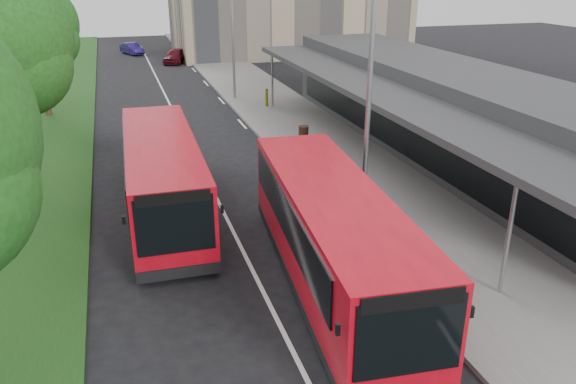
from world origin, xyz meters
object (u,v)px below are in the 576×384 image
at_px(tree_far, 35,30).
at_px(bus_second, 163,177).
at_px(lamp_post_far, 231,25).
at_px(bollard, 267,98).
at_px(litter_bin, 303,135).
at_px(lamp_post_near, 367,87).
at_px(car_near, 176,56).
at_px(car_far, 132,49).
at_px(bus_main, 332,237).

height_order(tree_far, bus_second, tree_far).
bearing_deg(lamp_post_far, bollard, -64.13).
relative_size(tree_far, litter_bin, 8.68).
relative_size(tree_far, lamp_post_near, 0.94).
height_order(car_near, car_far, car_near).
distance_m(litter_bin, car_near, 27.10).
relative_size(tree_far, bus_second, 0.77).
height_order(bus_second, bollard, bus_second).
xyz_separation_m(bus_main, bus_second, (-3.84, 6.08, -0.03)).
distance_m(lamp_post_far, bollard, 5.20).
height_order(tree_far, bollard, tree_far).
relative_size(tree_far, car_far, 2.27).
relative_size(bus_second, bollard, 9.24).
relative_size(lamp_post_near, bus_second, 0.82).
bearing_deg(car_far, lamp_post_far, -98.50).
distance_m(tree_far, car_far, 24.61).
bearing_deg(bus_second, tree_far, 108.78).
height_order(bollard, car_far, bollard).
bearing_deg(bus_main, lamp_post_near, 59.23).
bearing_deg(tree_far, lamp_post_near, -59.71).
height_order(lamp_post_far, car_near, lamp_post_far).
height_order(bus_second, car_far, bus_second).
height_order(bus_second, car_near, bus_second).
distance_m(tree_far, bus_second, 17.20).
bearing_deg(lamp_post_near, bus_main, -125.78).
distance_m(car_near, car_far, 7.41).
bearing_deg(lamp_post_near, bus_second, 153.99).
bearing_deg(bollard, bus_second, -118.07).
bearing_deg(litter_bin, bus_second, -139.55).
xyz_separation_m(bus_main, litter_bin, (3.33, 12.19, -0.87)).
relative_size(lamp_post_near, lamp_post_far, 1.00).
bearing_deg(lamp_post_near, bollard, 85.21).
bearing_deg(bollard, lamp_post_near, -94.79).
distance_m(lamp_post_near, bollard, 17.58).
relative_size(bus_second, litter_bin, 11.34).
distance_m(tree_far, bus_main, 24.12).
relative_size(litter_bin, car_far, 0.26).
distance_m(lamp_post_near, car_near, 36.31).
height_order(bus_main, litter_bin, bus_main).
bearing_deg(bus_main, bus_second, 127.32).
height_order(tree_far, litter_bin, tree_far).
xyz_separation_m(lamp_post_far, bus_main, (-2.24, -23.11, -3.27)).
relative_size(lamp_post_near, car_far, 2.42).
relative_size(lamp_post_far, car_far, 2.42).
bearing_deg(car_far, tree_far, -125.63).
bearing_deg(lamp_post_far, litter_bin, -84.31).
height_order(lamp_post_near, bollard, lamp_post_near).
distance_m(lamp_post_far, car_near, 16.64).
xyz_separation_m(bus_second, car_far, (0.80, 39.60, -0.87)).
bearing_deg(car_near, lamp_post_far, -60.41).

